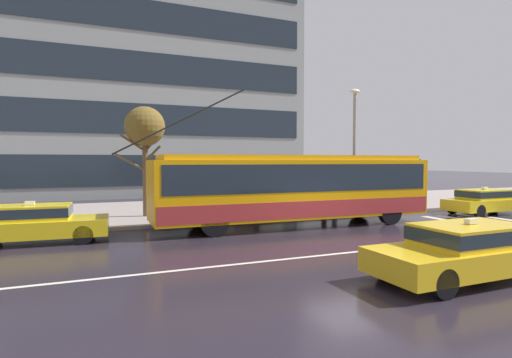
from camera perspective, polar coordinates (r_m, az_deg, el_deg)
The scene contains 19 objects.
ground_plane at distance 13.87m, azimuth 13.12°, elevation -8.78°, with size 160.00×160.00×0.00m, color #26202B.
sidewalk_slab at distance 22.98m, azimuth -2.12°, elevation -4.02°, with size 80.00×10.00×0.14m, color gray.
crosswalk_stripe_edge_near at distance 19.91m, azimuth 27.21°, elevation -5.53°, with size 0.44×4.40×0.01m, color beige.
crosswalk_stripe_inner_a at distance 20.60m, azimuth 28.84°, elevation -5.30°, with size 0.44×4.40×0.01m, color beige.
crosswalk_stripe_center at distance 21.30m, azimuth 30.36°, elevation -5.09°, with size 0.44×4.40×0.01m, color beige.
crosswalk_stripe_inner_b at distance 22.02m, azimuth 31.78°, elevation -4.88°, with size 0.44×4.40×0.01m, color beige.
lane_centre_line at distance 12.93m, azimuth 16.26°, elevation -9.64°, with size 72.00×0.14×0.01m, color silver.
trolleybus at distance 16.81m, azimuth 5.56°, elevation -1.15°, with size 13.07×2.83×5.48m.
taxi_ahead_of_bus at distance 23.60m, azimuth 29.84°, elevation -2.65°, with size 4.54×1.75×1.39m.
taxi_queued_behind_bus at distance 15.23m, azimuth -28.96°, elevation -5.35°, with size 4.57×2.01×1.39m.
taxi_oncoming_near at distance 10.55m, azimuth 27.75°, elevation -8.74°, with size 4.63×1.83×1.39m.
bus_shelter at distance 19.96m, azimuth 0.15°, elevation 0.90°, with size 3.66×1.80×2.64m.
pedestrian_at_shelter at distance 20.36m, azimuth -0.09°, elevation -0.17°, with size 1.45×1.45×1.98m.
pedestrian_approaching_curb at distance 20.27m, azimuth 9.89°, elevation -0.13°, with size 1.53×1.53×1.98m.
pedestrian_walking_past at distance 21.09m, azimuth 13.83°, elevation -1.97°, with size 0.50×0.50×1.57m.
pedestrian_waiting_by_pole at distance 21.74m, azimuth 11.10°, elevation -1.77°, with size 0.48×0.48×1.60m.
street_lamp at distance 21.22m, azimuth 13.79°, elevation 5.59°, with size 0.60×0.32×6.23m.
street_tree_bare at distance 19.43m, azimuth -15.51°, elevation 6.91°, with size 2.29×1.88×5.10m.
office_tower_corner_left at distance 37.54m, azimuth -14.80°, elevation 15.77°, with size 23.82×12.87×22.63m.
Camera 1 is at (-7.94, -11.04, 2.72)m, focal length 28.20 mm.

